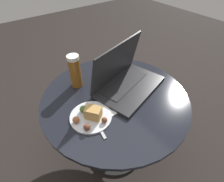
# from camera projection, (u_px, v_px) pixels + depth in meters

# --- Properties ---
(ground_plane) EXTENTS (6.00, 6.00, 0.00)m
(ground_plane) POSITION_uv_depth(u_px,v_px,m) (114.00, 147.00, 1.22)
(ground_plane) COLOR black
(table) EXTENTS (0.75, 0.75, 0.49)m
(table) POSITION_uv_depth(u_px,v_px,m) (115.00, 112.00, 0.98)
(table) COLOR black
(table) RESTS_ON ground_plane
(napkin) EXTENTS (0.18, 0.13, 0.00)m
(napkin) POSITION_uv_depth(u_px,v_px,m) (95.00, 113.00, 0.81)
(napkin) COLOR white
(napkin) RESTS_ON table
(laptop) EXTENTS (0.42, 0.32, 0.24)m
(laptop) POSITION_uv_depth(u_px,v_px,m) (125.00, 79.00, 0.93)
(laptop) COLOR #232326
(laptop) RESTS_ON table
(beer_glass) EXTENTS (0.06, 0.06, 0.18)m
(beer_glass) POSITION_uv_depth(u_px,v_px,m) (75.00, 71.00, 0.91)
(beer_glass) COLOR brown
(beer_glass) RESTS_ON table
(snack_plate) EXTENTS (0.19, 0.19, 0.06)m
(snack_plate) POSITION_uv_depth(u_px,v_px,m) (91.00, 116.00, 0.78)
(snack_plate) COLOR silver
(snack_plate) RESTS_ON table
(fork) EXTENTS (0.05, 0.18, 0.01)m
(fork) POSITION_uv_depth(u_px,v_px,m) (95.00, 121.00, 0.77)
(fork) COLOR #B2B2B7
(fork) RESTS_ON table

